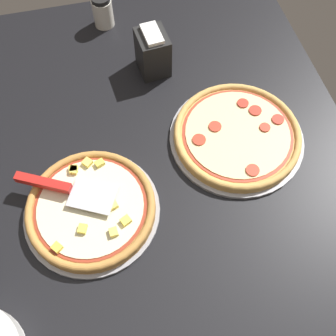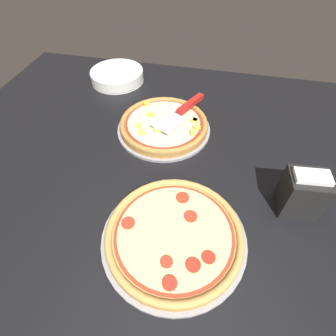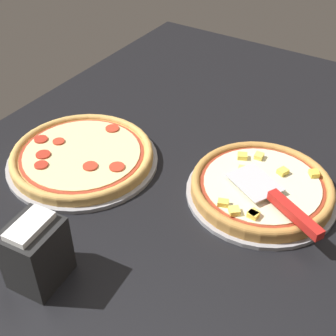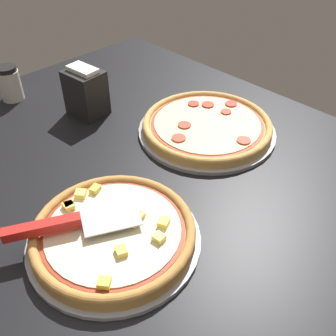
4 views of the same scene
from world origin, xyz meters
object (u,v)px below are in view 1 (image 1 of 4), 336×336
at_px(pizza_front, 91,208).
at_px(napkin_holder, 153,52).
at_px(parmesan_shaker, 103,11).
at_px(serving_spatula, 56,186).
at_px(pizza_back, 237,134).

xyz_separation_m(pizza_front, napkin_holder, (-0.43, 0.25, 0.04)).
bearing_deg(parmesan_shaker, serving_spatula, -19.18).
bearing_deg(pizza_back, napkin_holder, -151.79).
distance_m(serving_spatula, parmesan_shaker, 0.63).
distance_m(parmesan_shaker, napkin_holder, 0.26).
height_order(pizza_back, parmesan_shaker, parmesan_shaker).
relative_size(parmesan_shaker, napkin_holder, 0.74).
relative_size(pizza_back, napkin_holder, 2.46).
height_order(pizza_back, serving_spatula, serving_spatula).
bearing_deg(napkin_holder, pizza_front, -30.16).
distance_m(serving_spatula, napkin_holder, 0.49).
bearing_deg(parmesan_shaker, pizza_front, -11.63).
bearing_deg(pizza_front, napkin_holder, 149.84).
xyz_separation_m(pizza_front, serving_spatula, (-0.06, -0.07, 0.03)).
xyz_separation_m(pizza_front, pizza_back, (-0.12, 0.42, -0.00)).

